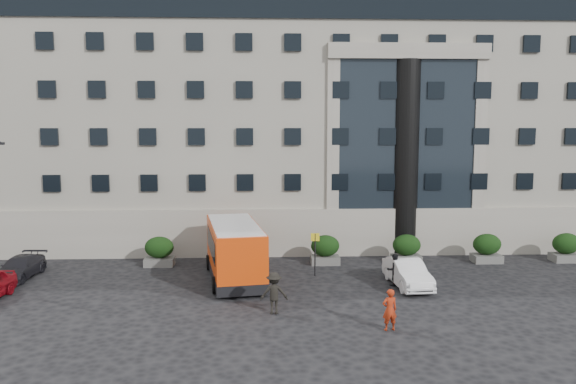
# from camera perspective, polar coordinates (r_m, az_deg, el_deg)

# --- Properties ---
(ground) EXTENTS (120.00, 120.00, 0.00)m
(ground) POSITION_cam_1_polar(r_m,az_deg,el_deg) (28.33, -7.67, -11.25)
(ground) COLOR black
(ground) RESTS_ON ground
(civic_building) EXTENTS (44.00, 24.00, 18.00)m
(civic_building) POSITION_cam_1_polar(r_m,az_deg,el_deg) (48.93, 1.58, 7.14)
(civic_building) COLOR gray
(civic_building) RESTS_ON ground
(entrance_column) EXTENTS (1.80, 1.80, 13.00)m
(entrance_column) POSITION_cam_1_polar(r_m,az_deg,el_deg) (38.36, 11.81, 3.32)
(entrance_column) COLOR black
(entrance_column) RESTS_ON ground
(apartment_far) EXTENTS (13.00, 13.00, 22.00)m
(apartment_far) POSITION_cam_1_polar(r_m,az_deg,el_deg) (71.26, -27.25, 7.92)
(apartment_far) COLOR brown
(apartment_far) RESTS_ON ground
(hedge_a) EXTENTS (1.80, 1.26, 1.84)m
(hedge_a) POSITION_cam_1_polar(r_m,az_deg,el_deg) (36.09, -12.94, -5.87)
(hedge_a) COLOR #565754
(hedge_a) RESTS_ON ground
(hedge_b) EXTENTS (1.80, 1.26, 1.84)m
(hedge_b) POSITION_cam_1_polar(r_m,az_deg,el_deg) (35.51, -4.62, -5.92)
(hedge_b) COLOR #565754
(hedge_b) RESTS_ON ground
(hedge_c) EXTENTS (1.80, 1.26, 1.84)m
(hedge_c) POSITION_cam_1_polar(r_m,az_deg,el_deg) (35.70, 3.80, -5.85)
(hedge_c) COLOR #565754
(hedge_c) RESTS_ON ground
(hedge_d) EXTENTS (1.80, 1.26, 1.84)m
(hedge_d) POSITION_cam_1_polar(r_m,az_deg,el_deg) (36.62, 11.95, -5.66)
(hedge_d) COLOR #565754
(hedge_d) RESTS_ON ground
(hedge_e) EXTENTS (1.80, 1.26, 1.84)m
(hedge_e) POSITION_cam_1_polar(r_m,az_deg,el_deg) (38.24, 19.55, -5.38)
(hedge_e) COLOR #565754
(hedge_e) RESTS_ON ground
(hedge_f) EXTENTS (1.80, 1.26, 1.84)m
(hedge_f) POSITION_cam_1_polar(r_m,az_deg,el_deg) (40.47, 26.42, -5.04)
(hedge_f) COLOR #565754
(hedge_f) RESTS_ON ground
(bus_stop_sign) EXTENTS (0.50, 0.08, 2.52)m
(bus_stop_sign) POSITION_cam_1_polar(r_m,az_deg,el_deg) (32.71, 2.77, -5.58)
(bus_stop_sign) COLOR #262628
(bus_stop_sign) RESTS_ON ground
(minibus) EXTENTS (3.86, 8.02, 3.21)m
(minibus) POSITION_cam_1_polar(r_m,az_deg,el_deg) (32.10, -5.44, -5.78)
(minibus) COLOR #DE3D0A
(minibus) RESTS_ON ground
(parked_car_c) EXTENTS (1.94, 4.33, 1.23)m
(parked_car_c) POSITION_cam_1_polar(r_m,az_deg,el_deg) (35.95, -25.60, -6.94)
(parked_car_c) COLOR black
(parked_car_c) RESTS_ON ground
(white_taxi) EXTENTS (1.94, 4.62, 1.49)m
(white_taxi) POSITION_cam_1_polar(r_m,az_deg,el_deg) (31.55, 12.05, -8.04)
(white_taxi) COLOR white
(white_taxi) RESTS_ON ground
(pedestrian_a) EXTENTS (0.73, 0.55, 1.82)m
(pedestrian_a) POSITION_cam_1_polar(r_m,az_deg,el_deg) (24.89, 10.29, -11.68)
(pedestrian_a) COLOR #A92A10
(pedestrian_a) RESTS_ON ground
(pedestrian_b) EXTENTS (0.98, 0.84, 1.76)m
(pedestrian_b) POSITION_cam_1_polar(r_m,az_deg,el_deg) (31.49, 10.72, -7.78)
(pedestrian_b) COLOR black
(pedestrian_b) RESTS_ON ground
(pedestrian_c) EXTENTS (1.29, 0.77, 1.97)m
(pedestrian_c) POSITION_cam_1_polar(r_m,az_deg,el_deg) (26.54, -1.42, -10.22)
(pedestrian_c) COLOR black
(pedestrian_c) RESTS_ON ground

